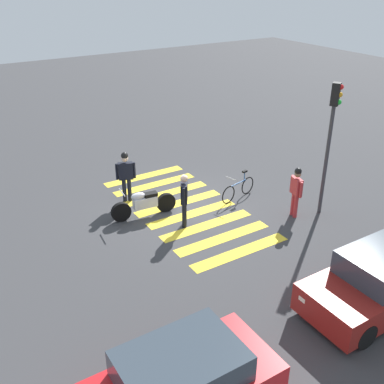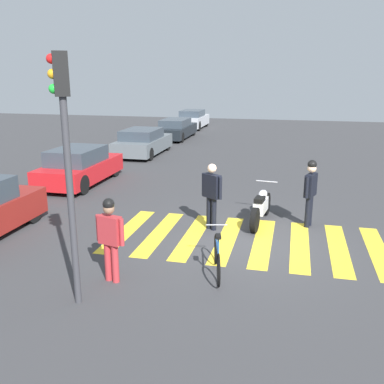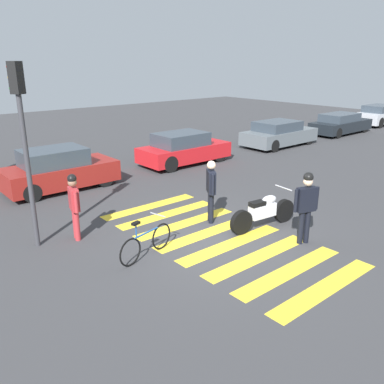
{
  "view_description": "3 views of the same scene",
  "coord_description": "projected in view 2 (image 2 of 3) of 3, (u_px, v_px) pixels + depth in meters",
  "views": [
    {
      "loc": [
        7.13,
        11.91,
        7.57
      ],
      "look_at": [
        0.33,
        0.98,
        1.14
      ],
      "focal_mm": 42.77,
      "sensor_mm": 36.0,
      "label": 1
    },
    {
      "loc": [
        -10.19,
        -1.06,
        4.07
      ],
      "look_at": [
        -0.28,
        1.3,
        1.26
      ],
      "focal_mm": 40.35,
      "sensor_mm": 36.0,
      "label": 2
    },
    {
      "loc": [
        -6.75,
        -6.91,
        4.44
      ],
      "look_at": [
        0.18,
        1.28,
        0.91
      ],
      "focal_mm": 37.83,
      "sensor_mm": 36.0,
      "label": 3
    }
  ],
  "objects": [
    {
      "name": "ground_plane",
      "position": [
        245.0,
        240.0,
        10.87
      ],
      "size": [
        60.0,
        60.0,
        0.0
      ],
      "primitive_type": "plane",
      "color": "#38383A"
    },
    {
      "name": "pedestrian_bystander",
      "position": [
        110.0,
        234.0,
        8.49
      ],
      "size": [
        0.31,
        0.64,
        1.75
      ],
      "color": "#B22D33",
      "rests_on": "ground_plane"
    },
    {
      "name": "car_red_convertible",
      "position": [
        79.0,
        167.0,
        16.26
      ],
      "size": [
        4.13,
        1.78,
        1.4
      ],
      "color": "black",
      "rests_on": "ground_plane"
    },
    {
      "name": "traffic_light_pole",
      "position": [
        65.0,
        143.0,
        7.15
      ],
      "size": [
        0.33,
        0.36,
        4.41
      ],
      "color": "#38383D",
      "rests_on": "ground_plane"
    },
    {
      "name": "car_grey_coupe",
      "position": [
        143.0,
        142.0,
        22.18
      ],
      "size": [
        4.34,
        1.91,
        1.33
      ],
      "color": "black",
      "rests_on": "ground_plane"
    },
    {
      "name": "officer_by_motorcycle",
      "position": [
        212.0,
        192.0,
        11.4
      ],
      "size": [
        0.45,
        0.6,
        1.8
      ],
      "color": "black",
      "rests_on": "ground_plane"
    },
    {
      "name": "crosswalk_stripes",
      "position": [
        245.0,
        240.0,
        10.87
      ],
      "size": [
        3.31,
        6.75,
        0.01
      ],
      "color": "yellow",
      "rests_on": "ground_plane"
    },
    {
      "name": "car_silver_sedan",
      "position": [
        193.0,
        119.0,
        32.83
      ],
      "size": [
        4.22,
        1.74,
        1.39
      ],
      "color": "black",
      "rests_on": "ground_plane"
    },
    {
      "name": "car_black_suv",
      "position": [
        176.0,
        129.0,
        27.71
      ],
      "size": [
        4.59,
        1.74,
        1.27
      ],
      "color": "black",
      "rests_on": "ground_plane"
    },
    {
      "name": "leaning_bicycle",
      "position": [
        217.0,
        257.0,
        8.96
      ],
      "size": [
        1.69,
        0.54,
        0.99
      ],
      "color": "black",
      "rests_on": "ground_plane"
    },
    {
      "name": "officer_on_foot",
      "position": [
        310.0,
        188.0,
        11.6
      ],
      "size": [
        0.66,
        0.36,
        1.86
      ],
      "color": "black",
      "rests_on": "ground_plane"
    },
    {
      "name": "police_motorcycle",
      "position": [
        261.0,
        207.0,
        12.03
      ],
      "size": [
        2.24,
        0.62,
        1.05
      ],
      "color": "black",
      "rests_on": "ground_plane"
    }
  ]
}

